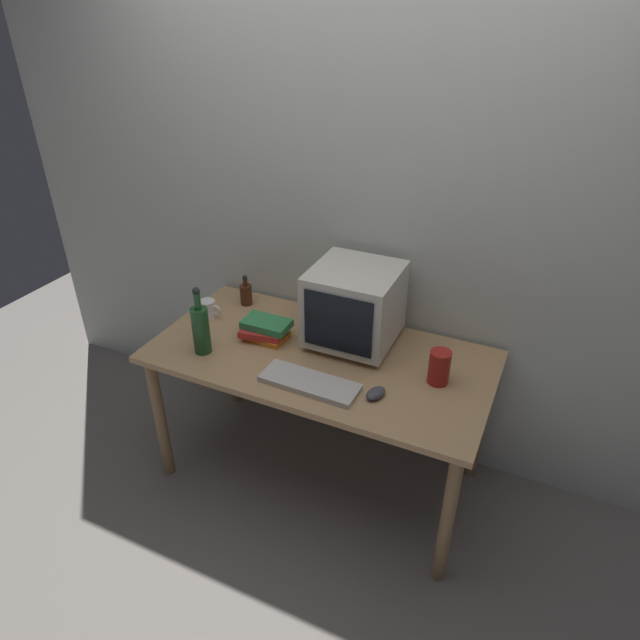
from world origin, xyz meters
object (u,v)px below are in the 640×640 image
keyboard (310,383)px  bottle_short (246,294)px  book_stack (265,329)px  mug (208,309)px  computer_mouse (376,393)px  metal_canister (439,367)px  bottle_tall (201,328)px  crt_monitor (354,305)px

keyboard → bottle_short: (-0.60, 0.49, 0.05)m
book_stack → mug: 0.36m
computer_mouse → metal_canister: size_ratio=0.67×
metal_canister → book_stack: bearing=-179.4°
bottle_tall → mug: size_ratio=2.72×
mug → metal_canister: size_ratio=0.80×
crt_monitor → mug: 0.76m
computer_mouse → bottle_tall: size_ratio=0.31×
keyboard → computer_mouse: size_ratio=4.20×
bottle_tall → metal_canister: 1.05m
computer_mouse → mug: (-0.98, 0.25, 0.03)m
bottle_tall → book_stack: bearing=47.6°
bottle_short → mug: size_ratio=1.39×
metal_canister → keyboard: bearing=-152.3°
book_stack → metal_canister: metal_canister is taller
mug → computer_mouse: bearing=-14.1°
bottle_tall → mug: (-0.16, 0.27, -0.08)m
metal_canister → crt_monitor: bearing=162.4°
computer_mouse → book_stack: size_ratio=0.42×
keyboard → metal_canister: (0.48, 0.25, 0.06)m
computer_mouse → metal_canister: metal_canister is taller
crt_monitor → mug: size_ratio=3.25×
keyboard → computer_mouse: computer_mouse is taller
keyboard → metal_canister: 0.54m
keyboard → book_stack: (-0.35, 0.24, 0.04)m
computer_mouse → book_stack: book_stack is taller
computer_mouse → bottle_short: bearing=171.1°
mug → metal_canister: 1.18m
keyboard → mug: mug is taller
crt_monitor → computer_mouse: size_ratio=3.90×
book_stack → metal_canister: (0.82, 0.01, 0.03)m
bottle_tall → bottle_short: (-0.05, 0.46, -0.06)m
bottle_short → mug: (-0.10, -0.20, -0.02)m
crt_monitor → book_stack: size_ratio=1.66×
computer_mouse → mug: size_ratio=0.83×
computer_mouse → bottle_tall: (-0.82, -0.02, 0.11)m
crt_monitor → bottle_tall: (-0.59, -0.37, -0.07)m
keyboard → bottle_short: size_ratio=2.53×
bottle_short → mug: bearing=-117.6°
crt_monitor → mug: crt_monitor is taller
bottle_short → metal_canister: 1.11m
bottle_short → book_stack: bearing=-43.8°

